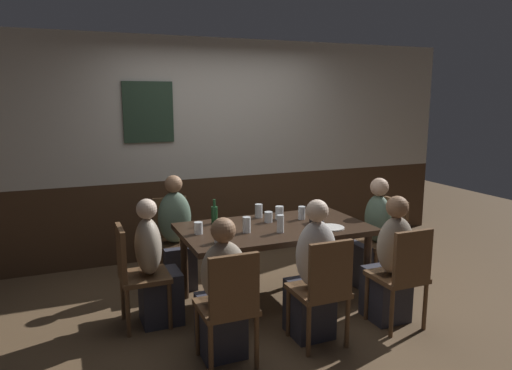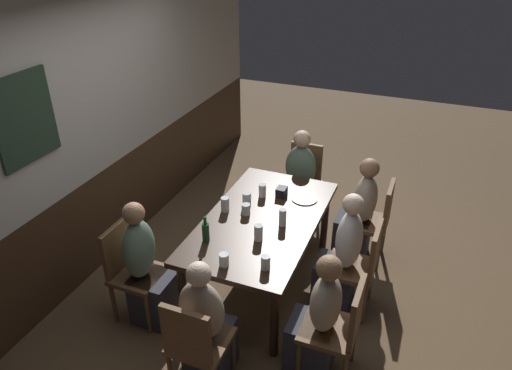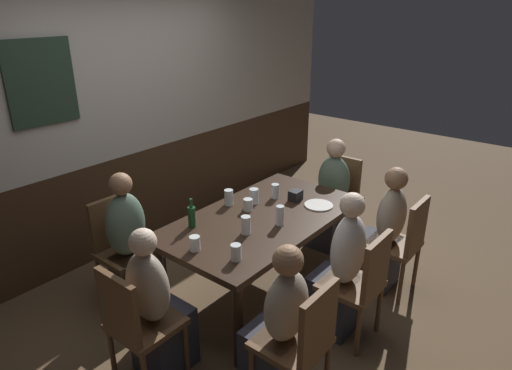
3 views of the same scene
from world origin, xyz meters
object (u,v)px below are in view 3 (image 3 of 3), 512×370
(chair_head_east, at_px, (338,194))
(pint_glass_stout, at_px, (254,197))
(person_left_near, at_px, (279,333))
(pint_glass_pale, at_px, (236,253))
(chair_left_far, at_px, (120,244))
(tumbler_water, at_px, (195,244))
(chair_right_near, at_px, (402,240))
(chair_mid_near, at_px, (361,281))
(chair_left_near, at_px, (302,339))
(person_right_near, at_px, (383,237))
(person_mid_near, at_px, (340,275))
(plate_white_large, at_px, (319,205))
(beer_glass_tall, at_px, (280,216))
(dining_table, at_px, (262,224))
(pint_glass_amber, at_px, (246,226))
(person_head_east, at_px, (330,202))
(tumbler_short, at_px, (275,191))
(person_head_west, at_px, (157,314))
(condiment_caddy, at_px, (295,195))
(chair_head_west, at_px, (136,322))
(person_left_far, at_px, (132,252))
(beer_glass_half, at_px, (248,205))
(highball_clear, at_px, (229,198))
(beer_bottle_green, at_px, (192,216))

(chair_head_east, distance_m, pint_glass_stout, 1.19)
(person_left_near, height_order, pint_glass_pale, person_left_near)
(chair_left_far, distance_m, tumbler_water, 0.91)
(chair_right_near, bearing_deg, chair_mid_near, 180.00)
(chair_left_near, bearing_deg, person_right_near, 6.15)
(chair_right_near, bearing_deg, person_mid_near, 167.93)
(plate_white_large, bearing_deg, beer_glass_tall, 173.87)
(chair_right_near, relative_size, pint_glass_pale, 7.62)
(dining_table, distance_m, pint_glass_pale, 0.70)
(chair_mid_near, height_order, plate_white_large, chair_mid_near)
(pint_glass_amber, bearing_deg, pint_glass_pale, -150.13)
(beer_glass_tall, bearing_deg, person_head_east, 9.94)
(chair_left_far, height_order, tumbler_short, chair_left_far)
(person_head_west, xyz_separation_m, condiment_caddy, (1.54, -0.03, 0.33))
(chair_head_west, bearing_deg, plate_white_large, -8.34)
(chair_mid_near, relative_size, chair_head_west, 1.00)
(chair_left_far, height_order, person_mid_near, person_mid_near)
(dining_table, bearing_deg, pint_glass_stout, 54.51)
(chair_head_west, bearing_deg, person_left_near, -54.56)
(dining_table, relative_size, person_left_far, 1.50)
(chair_left_far, relative_size, person_head_west, 0.80)
(chair_mid_near, relative_size, pint_glass_amber, 6.24)
(chair_mid_near, relative_size, beer_glass_half, 8.68)
(chair_right_near, distance_m, tumbler_short, 1.15)
(dining_table, relative_size, plate_white_large, 7.10)
(person_left_near, distance_m, tumbler_short, 1.45)
(person_mid_near, distance_m, pint_glass_amber, 0.78)
(highball_clear, height_order, condiment_caddy, highball_clear)
(chair_head_east, bearing_deg, chair_mid_near, -145.03)
(chair_right_near, bearing_deg, condiment_caddy, 111.05)
(chair_head_west, height_order, highball_clear, chair_head_west)
(person_left_near, xyz_separation_m, tumbler_water, (0.04, 0.76, 0.33))
(dining_table, height_order, beer_glass_tall, beer_glass_tall)
(beer_bottle_green, bearing_deg, person_left_far, 122.97)
(person_left_far, height_order, beer_glass_tall, person_left_far)
(tumbler_short, height_order, pint_glass_stout, pint_glass_stout)
(person_head_east, relative_size, pint_glass_amber, 7.94)
(person_head_east, xyz_separation_m, beer_glass_tall, (-1.15, -0.20, 0.35))
(person_left_near, relative_size, pint_glass_pale, 9.39)
(chair_left_near, relative_size, person_head_east, 0.79)
(person_right_near, relative_size, highball_clear, 8.23)
(chair_head_west, relative_size, tumbler_water, 8.31)
(dining_table, xyz_separation_m, pint_glass_stout, (0.15, 0.21, 0.13))
(pint_glass_amber, bearing_deg, pint_glass_stout, 32.81)
(dining_table, xyz_separation_m, plate_white_large, (0.45, -0.25, 0.08))
(dining_table, xyz_separation_m, tumbler_short, (0.36, 0.14, 0.14))
(highball_clear, xyz_separation_m, tumbler_short, (0.36, -0.22, -0.00))
(dining_table, distance_m, person_right_near, 1.07)
(beer_glass_half, distance_m, beer_bottle_green, 0.52)
(chair_left_far, distance_m, beer_bottle_green, 0.73)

